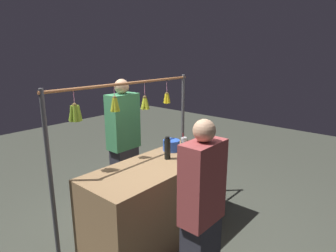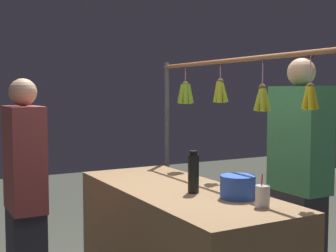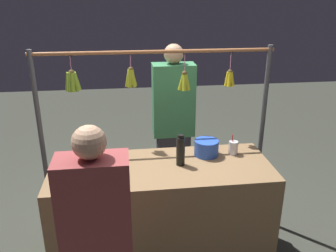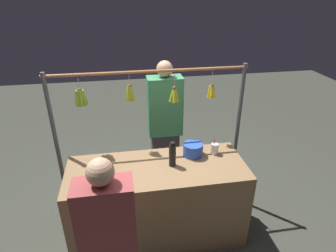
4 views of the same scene
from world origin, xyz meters
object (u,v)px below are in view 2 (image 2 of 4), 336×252
(blue_bucket, at_px, (238,187))
(customer_person, at_px, (25,205))
(vendor_person, at_px, (299,187))
(water_bottle, at_px, (193,173))
(drink_cup, at_px, (263,196))

(blue_bucket, xyz_separation_m, customer_person, (0.87, 1.06, -0.18))
(vendor_person, bearing_deg, water_bottle, 85.94)
(customer_person, bearing_deg, vendor_person, -111.24)
(drink_cup, distance_m, vendor_person, 0.83)
(vendor_person, xyz_separation_m, customer_person, (0.68, 1.75, -0.07))
(water_bottle, distance_m, drink_cup, 0.52)
(drink_cup, xyz_separation_m, customer_person, (1.11, 1.05, -0.17))
(blue_bucket, distance_m, vendor_person, 0.72)
(drink_cup, distance_m, customer_person, 1.54)
(vendor_person, bearing_deg, customer_person, 68.76)
(blue_bucket, distance_m, customer_person, 1.39)
(water_bottle, bearing_deg, vendor_person, -94.06)
(drink_cup, height_order, customer_person, customer_person)
(water_bottle, relative_size, vendor_person, 0.15)
(water_bottle, distance_m, vendor_person, 0.86)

